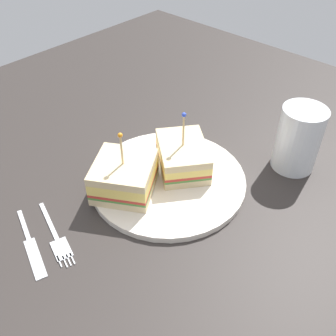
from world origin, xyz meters
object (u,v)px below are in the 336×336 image
sandwich_half_back (124,177)px  fork (57,240)px  sandwich_half_front (181,155)px  knife (31,246)px  drink_glass (298,142)px  plate (168,180)px

sandwich_half_back → fork: size_ratio=0.95×
sandwich_half_front → knife: size_ratio=0.98×
sandwich_half_front → drink_glass: sandwich_half_front is taller
drink_glass → sandwich_half_front: bearing=-132.6°
plate → sandwich_half_back: 7.70cm
sandwich_half_front → fork: bearing=-97.0°
sandwich_half_back → knife: sandwich_half_back is taller
plate → knife: (-4.89, -22.04, -0.33)cm
drink_glass → fork: size_ratio=0.86×
sandwich_half_front → knife: bearing=-100.1°
sandwich_half_back → drink_glass: (15.45, 23.73, 1.33)cm
sandwich_half_front → plate: bearing=-84.2°
knife → sandwich_half_back: bearing=83.2°
sandwich_half_front → knife: (-4.54, -25.49, -3.15)cm
plate → drink_glass: (12.41, 17.36, 4.41)cm
plate → knife: size_ratio=1.94×
plate → sandwich_half_back: size_ratio=2.05×
sandwich_half_front → drink_glass: size_ratio=1.14×
sandwich_half_back → drink_glass: size_ratio=1.10×
drink_glass → plate: bearing=-125.6°
drink_glass → knife: bearing=-113.7°
fork → knife: bearing=-120.4°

